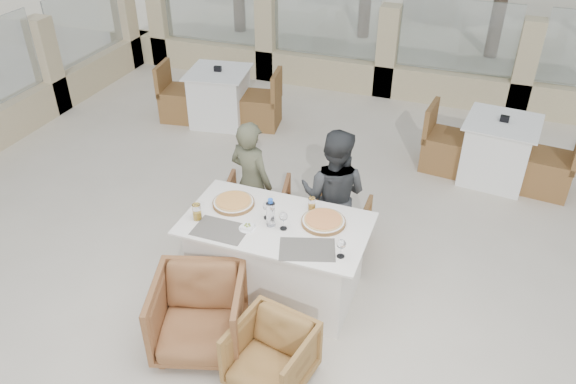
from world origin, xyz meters
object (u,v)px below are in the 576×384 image
(bg_table_b, at_px, (497,151))
(water_bottle, at_px, (271,212))
(wine_glass_near, at_px, (283,220))
(armchair_near_left, at_px, (199,315))
(wine_glass_centre, at_px, (267,209))
(beer_glass_left, at_px, (197,212))
(beer_glass_right, at_px, (312,204))
(wine_glass_corner, at_px, (341,247))
(pizza_left, at_px, (234,202))
(dining_table, at_px, (276,257))
(diner_right, at_px, (334,195))
(pizza_right, at_px, (323,221))
(olive_dish, at_px, (248,226))
(armchair_far_left, at_px, (257,208))
(armchair_far_right, at_px, (337,224))
(armchair_near_right, at_px, (271,356))
(diner_left, at_px, (251,182))
(bg_table_a, at_px, (220,97))

(bg_table_b, bearing_deg, water_bottle, -116.51)
(wine_glass_near, distance_m, armchair_near_left, 1.03)
(wine_glass_centre, xyz_separation_m, beer_glass_left, (-0.56, -0.22, -0.02))
(beer_glass_right, bearing_deg, wine_glass_corner, -51.68)
(pizza_left, bearing_deg, bg_table_b, 49.65)
(dining_table, distance_m, armchair_near_left, 0.89)
(wine_glass_near, height_order, diner_right, diner_right)
(water_bottle, bearing_deg, armchair_near_left, -112.56)
(water_bottle, distance_m, wine_glass_corner, 0.70)
(pizza_right, height_order, armchair_near_left, pizza_right)
(diner_right, bearing_deg, olive_dish, 59.82)
(water_bottle, height_order, diner_right, diner_right)
(pizza_left, relative_size, armchair_far_left, 0.58)
(wine_glass_near, distance_m, beer_glass_right, 0.37)
(beer_glass_left, distance_m, armchair_far_left, 1.10)
(beer_glass_left, height_order, olive_dish, beer_glass_left)
(armchair_far_right, distance_m, diner_right, 0.43)
(armchair_far_left, bearing_deg, bg_table_b, -151.42)
(wine_glass_near, distance_m, wine_glass_corner, 0.58)
(dining_table, relative_size, pizza_right, 4.20)
(beer_glass_left, xyz_separation_m, armchair_far_right, (1.00, 1.00, -0.58))
(wine_glass_near, distance_m, diner_right, 0.81)
(pizza_left, bearing_deg, armchair_near_right, -54.19)
(water_bottle, distance_m, diner_right, 0.85)
(beer_glass_right, bearing_deg, pizza_left, -167.26)
(wine_glass_corner, height_order, olive_dish, wine_glass_corner)
(armchair_far_left, relative_size, diner_left, 0.49)
(wine_glass_near, xyz_separation_m, beer_glass_right, (0.14, 0.34, -0.03))
(pizza_left, bearing_deg, diner_right, 37.03)
(olive_dish, bearing_deg, armchair_far_right, 61.51)
(water_bottle, relative_size, diner_right, 0.19)
(armchair_far_left, distance_m, armchair_near_right, 1.91)
(pizza_right, distance_m, armchair_far_right, 0.87)
(armchair_near_right, bearing_deg, beer_glass_left, 152.50)
(armchair_near_right, bearing_deg, bg_table_a, 131.51)
(dining_table, relative_size, pizza_left, 4.24)
(pizza_left, bearing_deg, beer_glass_left, -123.13)
(pizza_left, distance_m, pizza_right, 0.84)
(armchair_near_right, relative_size, diner_left, 0.45)
(dining_table, bearing_deg, beer_glass_left, -164.38)
(armchair_near_left, bearing_deg, pizza_right, 34.81)
(wine_glass_near, bearing_deg, pizza_right, 32.70)
(water_bottle, xyz_separation_m, diner_right, (0.34, 0.75, -0.22))
(beer_glass_right, relative_size, bg_table_a, 0.08)
(wine_glass_near, height_order, diner_left, diner_left)
(water_bottle, xyz_separation_m, wine_glass_centre, (-0.07, 0.09, -0.04))
(dining_table, relative_size, armchair_near_right, 2.71)
(beer_glass_left, bearing_deg, armchair_near_left, -64.29)
(pizza_right, bearing_deg, pizza_left, -179.45)
(wine_glass_corner, height_order, bg_table_b, wine_glass_corner)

